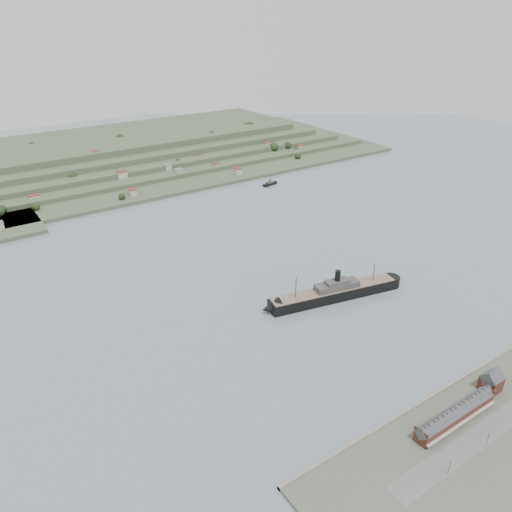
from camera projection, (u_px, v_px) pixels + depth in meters
ground at (279, 286)px, 391.73m from camera, size 1400.00×1400.00×0.00m
near_shore at (497, 438)px, 253.21m from camera, size 220.00×80.00×2.60m
terrace_row at (455, 415)px, 259.44m from camera, size 55.60×9.80×11.07m
gabled_building at (491, 381)px, 280.51m from camera, size 10.40×10.18×14.09m
far_peninsula at (127, 154)px, 690.90m from camera, size 760.00×309.00×30.00m
steamship at (331, 293)px, 371.14m from camera, size 115.47×35.74×27.95m
tugboat at (307, 302)px, 366.63m from camera, size 17.20×8.08×7.48m
ferry_east at (270, 184)px, 608.07m from camera, size 21.15×9.64×7.66m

